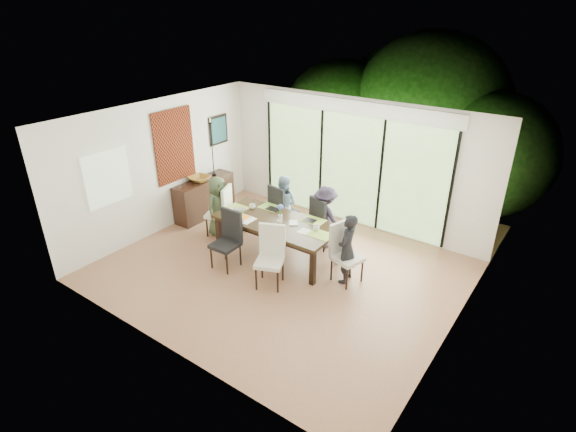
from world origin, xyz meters
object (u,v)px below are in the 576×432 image
Objects in this scene: chair_far_right at (326,221)px; vase at (280,218)px; table_top at (277,222)px; chair_near_right at (269,258)px; bowl at (199,179)px; chair_far_left at (284,208)px; chair_near_left at (225,241)px; cup_c at (316,228)px; cup_a at (252,206)px; chair_right_end at (348,254)px; person_left_end at (218,206)px; person_right_end at (347,249)px; cup_b at (280,223)px; chair_left_end at (218,210)px; sideboard at (205,197)px; person_far_right at (325,217)px; laptop at (238,211)px; person_far_left at (283,205)px.

chair_far_right is 0.98m from vase.
chair_near_right is at bearing -60.11° from table_top.
bowl is (-2.38, 0.38, 0.20)m from table_top.
chair_far_left is 1.00× the size of chair_near_left.
table_top is 0.81m from cup_c.
chair_far_right is 8.87× the size of cup_c.
vase is 0.76m from cup_a.
chair_right_end is 1.00× the size of chair_near_left.
person_left_end is at bearing -178.13° from vase.
person_right_end reaches higher than cup_a.
cup_a is (-0.75, 0.10, -0.01)m from vase.
cup_a is at bearing 167.91° from table_top.
person_left_end reaches higher than chair_near_right.
chair_far_right is at bearing 57.99° from vase.
cup_b is (-0.40, -0.95, 0.24)m from chair_far_right.
chair_left_end reaches higher than sideboard.
chair_near_right is 1.70m from person_far_right.
vase is 0.36× the size of laptop.
chair_near_right is 8.87× the size of cup_c.
chair_near_right is 11.00× the size of cup_b.
chair_far_right and chair_near_left have the same top height.
chair_near_right is (0.95, -1.72, 0.00)m from chair_far_left.
person_left_end reaches higher than chair_right_end.
person_far_left reaches higher than chair_far_right.
chair_far_left is at bearing 8.18° from person_far_right.
table_top is 0.19m from cup_b.
person_far_right is 2.81× the size of bowl.
cup_b is at bearing -16.39° from cup_a.
table_top is at bearing 146.31° from cup_b.
chair_near_left is at bearing 74.32° from person_far_left.
chair_right_end is at bearing 148.19° from person_far_right.
cup_b is at bearing -33.69° from table_top.
cup_b is at bearing -56.31° from vase.
table_top is 5.23× the size of bowl.
table_top is at bearing 68.50° from chair_left_end.
person_left_end is (-2.03, -0.85, 0.09)m from chair_far_right.
sideboard is (-2.93, -0.37, -0.11)m from chair_far_right.
chair_far_right is 3.33× the size of laptop.
laptop is 1.61m from bowl.
chair_far_left reaches higher than vase.
bowl reaches higher than table_top.
cup_c is at bearing 97.27° from chair_right_end.
sideboard is (-0.90, 0.48, -0.21)m from person_left_end.
chair_far_left is 1.96m from sideboard.
chair_near_right is 1.57m from laptop.
table_top is 0.86m from laptop.
person_left_end is at bearing 68.50° from chair_left_end.
chair_near_left is 0.85× the size of person_right_end.
person_right_end reaches higher than sideboard.
laptop is 0.21× the size of sideboard.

